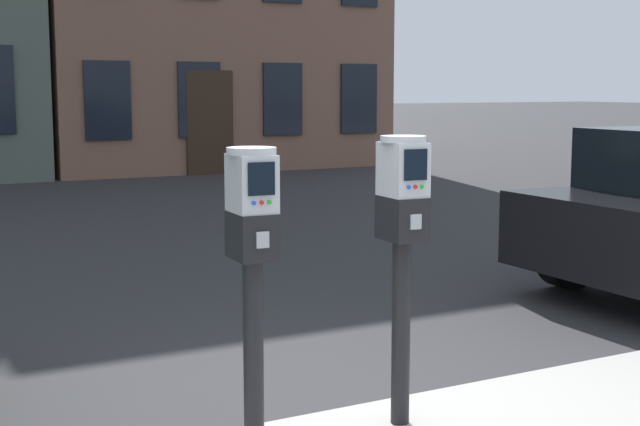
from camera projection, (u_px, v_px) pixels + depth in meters
The scene contains 2 objects.
parking_meter_near_kerb at pixel (252, 245), 4.00m from camera, with size 0.23×0.26×1.37m.
parking_meter_twin_adjacent at pixel (402, 227), 4.37m from camera, with size 0.23×0.26×1.40m.
Camera 1 is at (-2.35, -3.72, 1.77)m, focal length 51.70 mm.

